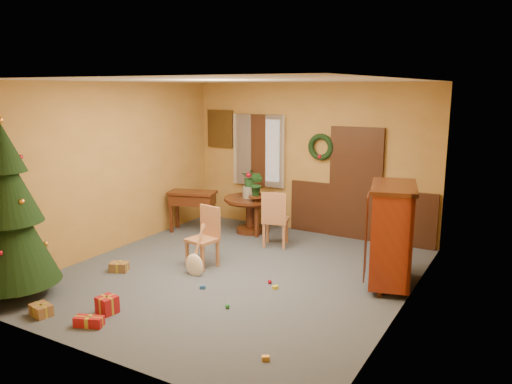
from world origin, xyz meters
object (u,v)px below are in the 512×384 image
Objects in this scene: dining_table at (250,208)px; writing_desk at (192,201)px; sideboard at (392,232)px; christmas_tree at (9,214)px; chair_near at (206,235)px.

writing_desk is (-1.01, -0.51, 0.12)m from dining_table.
sideboard reaches higher than dining_table.
chair_near is at bearing 55.94° from christmas_tree.
chair_near is at bearing -80.23° from dining_table.
writing_desk is (0.18, 3.74, -0.55)m from christmas_tree.
writing_desk is 4.20m from sideboard.
dining_table is 2.01m from chair_near.
chair_near is 0.65× the size of sideboard.
dining_table is at bearing 99.77° from chair_near.
christmas_tree is 3.79m from writing_desk.
dining_table is 3.39m from sideboard.
dining_table is 1.06× the size of chair_near.
chair_near is 2.00m from writing_desk.
dining_table is 1.02× the size of writing_desk.
christmas_tree reaches higher than sideboard.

